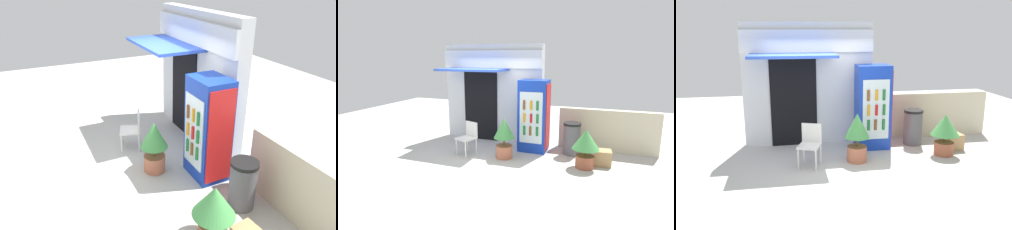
{
  "view_description": "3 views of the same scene",
  "coord_description": "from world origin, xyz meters",
  "views": [
    {
      "loc": [
        5.46,
        -1.84,
        3.55
      ],
      "look_at": [
        0.51,
        0.53,
        1.05
      ],
      "focal_mm": 33.88,
      "sensor_mm": 36.0,
      "label": 1
    },
    {
      "loc": [
        3.03,
        -6.09,
        2.54
      ],
      "look_at": [
        0.55,
        0.58,
        1.02
      ],
      "focal_mm": 29.8,
      "sensor_mm": 36.0,
      "label": 2
    },
    {
      "loc": [
        -0.77,
        -6.5,
        2.71
      ],
      "look_at": [
        0.43,
        0.46,
        0.94
      ],
      "focal_mm": 36.91,
      "sensor_mm": 36.0,
      "label": 3
    }
  ],
  "objects": [
    {
      "name": "potted_plant_near_shop",
      "position": [
        0.65,
        0.17,
        0.6
      ],
      "size": [
        0.52,
        0.52,
        1.03
      ],
      "color": "#BC6B4C",
      "rests_on": "ground"
    },
    {
      "name": "drink_cooler",
      "position": [
        1.2,
        1.0,
        0.96
      ],
      "size": [
        0.77,
        0.64,
        1.92
      ],
      "color": "#1438B2",
      "rests_on": "ground"
    },
    {
      "name": "ground",
      "position": [
        0.0,
        0.0,
        0.0
      ],
      "size": [
        16.0,
        16.0,
        0.0
      ],
      "primitive_type": "plane",
      "color": "beige"
    },
    {
      "name": "stone_boundary_wall",
      "position": [
        3.07,
        1.63,
        0.57
      ],
      "size": [
        2.56,
        0.22,
        1.13
      ],
      "primitive_type": "cube",
      "color": "beige",
      "rests_on": "ground"
    },
    {
      "name": "cardboard_box",
      "position": [
        3.01,
        0.54,
        0.18
      ],
      "size": [
        0.41,
        0.38,
        0.36
      ],
      "primitive_type": "cube",
      "rotation": [
        0.0,
        0.0,
        0.1
      ],
      "color": "tan",
      "rests_on": "ground"
    },
    {
      "name": "storefront_building",
      "position": [
        -0.25,
        1.57,
        1.5
      ],
      "size": [
        3.02,
        1.32,
        2.86
      ],
      "color": "silver",
      "rests_on": "ground"
    },
    {
      "name": "potted_plant_curbside",
      "position": [
        2.62,
        0.23,
        0.56
      ],
      "size": [
        0.62,
        0.62,
        0.91
      ],
      "color": "#995138",
      "rests_on": "ground"
    },
    {
      "name": "plastic_chair",
      "position": [
        -0.32,
        0.11,
        0.5
      ],
      "size": [
        0.54,
        0.54,
        0.85
      ],
      "color": "silver",
      "rests_on": "ground"
    },
    {
      "name": "trash_bin",
      "position": [
        2.21,
        1.05,
        0.42
      ],
      "size": [
        0.45,
        0.45,
        0.84
      ],
      "color": "#595960",
      "rests_on": "ground"
    }
  ]
}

